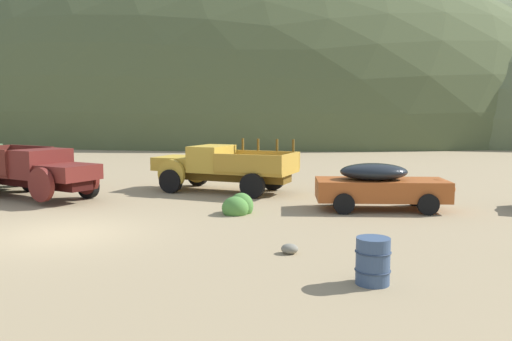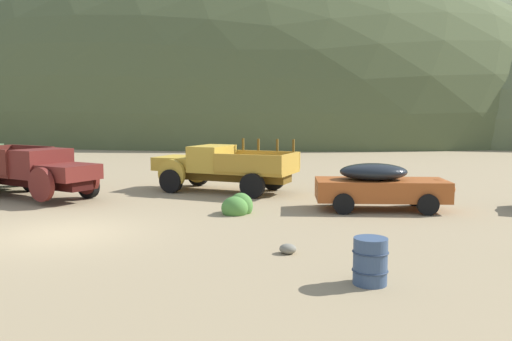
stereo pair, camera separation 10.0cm
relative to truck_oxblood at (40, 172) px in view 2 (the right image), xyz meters
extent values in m
plane|color=#998460|center=(4.07, -5.00, -1.03)|extent=(300.00, 300.00, 0.00)
ellipsoid|color=#4C5633|center=(-10.12, 52.28, -1.03)|extent=(99.01, 55.68, 48.95)
ellipsoid|color=#56603D|center=(29.03, 73.78, -1.03)|extent=(75.21, 85.87, 39.47)
cube|color=#47603D|center=(-2.92, 1.73, 0.09)|extent=(1.76, 1.84, 0.55)
cube|color=#B7B2A8|center=(-2.13, 1.69, 0.06)|extent=(0.13, 1.22, 0.44)
cylinder|color=#47603D|center=(-3.10, 2.79, -0.27)|extent=(1.21, 0.23, 1.20)
cylinder|color=black|center=(-3.10, 2.84, -0.55)|extent=(0.97, 0.32, 0.96)
cube|color=black|center=(-0.32, 0.07, -0.37)|extent=(5.41, 2.60, 0.36)
cube|color=maroon|center=(1.57, -0.56, 0.09)|extent=(2.14, 2.13, 0.55)
cube|color=#B7B2A8|center=(2.32, -0.81, 0.06)|extent=(0.44, 1.12, 0.44)
cylinder|color=maroon|center=(1.04, -1.43, -0.27)|extent=(1.20, 0.55, 1.20)
cylinder|color=maroon|center=(1.67, 0.46, -0.27)|extent=(1.20, 0.55, 1.20)
cube|color=maroon|center=(0.17, -0.09, 0.34)|extent=(1.79, 2.22, 1.05)
cube|color=black|center=(0.70, -0.27, 0.55)|extent=(0.56, 1.57, 0.59)
cube|color=maroon|center=(-1.71, 0.54, -0.13)|extent=(3.22, 2.77, 0.12)
cube|color=maroon|center=(-1.40, 1.49, 0.41)|extent=(2.61, 0.96, 0.95)
cylinder|color=black|center=(1.68, 0.51, -0.55)|extent=(1.00, 0.57, 0.96)
cylinder|color=black|center=(-1.60, 1.61, -0.55)|extent=(1.00, 0.57, 0.96)
cube|color=brown|center=(6.26, 3.23, -0.37)|extent=(5.68, 1.99, 0.36)
cube|color=gold|center=(4.24, 3.59, 0.09)|extent=(2.06, 2.11, 0.55)
cube|color=#B7B2A8|center=(3.42, 3.73, 0.06)|extent=(0.30, 1.25, 0.44)
cylinder|color=gold|center=(4.66, 4.62, -0.27)|extent=(1.21, 0.39, 1.20)
cylinder|color=gold|center=(4.28, 2.48, -0.27)|extent=(1.21, 0.39, 1.20)
cube|color=gold|center=(5.74, 3.32, 0.34)|extent=(1.64, 2.30, 1.05)
cube|color=black|center=(5.17, 3.43, 0.55)|extent=(0.36, 1.76, 0.59)
cube|color=#B5882D|center=(7.77, 2.97, -0.13)|extent=(3.16, 2.65, 0.12)
cube|color=#B5882D|center=(7.96, 4.05, 0.28)|extent=(2.80, 0.59, 0.70)
cube|color=#B5882D|center=(7.58, 1.89, 0.28)|extent=(2.80, 0.59, 0.70)
cube|color=#B5882D|center=(9.10, 2.73, 0.28)|extent=(0.48, 2.18, 0.70)
cube|color=brown|center=(9.07, 3.85, 0.88)|extent=(0.09, 0.09, 0.50)
cube|color=brown|center=(8.38, 3.97, 0.88)|extent=(0.09, 0.09, 0.50)
cube|color=brown|center=(7.54, 4.12, 0.88)|extent=(0.09, 0.09, 0.50)
cube|color=brown|center=(6.85, 4.24, 0.88)|extent=(0.09, 0.09, 0.50)
cylinder|color=black|center=(4.67, 4.67, -0.55)|extent=(0.99, 0.44, 0.96)
cylinder|color=black|center=(4.27, 2.42, -0.55)|extent=(0.99, 0.44, 0.96)
cylinder|color=black|center=(8.20, 4.05, -0.55)|extent=(0.99, 0.44, 0.96)
cylinder|color=black|center=(7.80, 1.80, -0.55)|extent=(0.99, 0.44, 0.96)
cube|color=#A34C1E|center=(12.51, 0.41, -0.35)|extent=(4.50, 2.37, 0.68)
ellipsoid|color=black|center=(12.26, 0.37, 0.25)|extent=(2.44, 1.84, 0.57)
ellipsoid|color=#A34C1E|center=(14.41, 0.72, -0.28)|extent=(1.15, 1.50, 0.61)
cylinder|color=black|center=(13.96, -0.22, -0.69)|extent=(0.70, 0.31, 0.68)
cylinder|color=black|center=(13.68, 1.47, -0.69)|extent=(0.70, 0.31, 0.68)
cylinder|color=black|center=(11.34, -0.64, -0.69)|extent=(0.70, 0.31, 0.68)
cylinder|color=black|center=(11.06, 1.04, -0.69)|extent=(0.70, 0.31, 0.68)
cylinder|color=#384C6B|center=(12.15, -7.37, -0.58)|extent=(0.64, 0.64, 0.89)
torus|color=#27354A|center=(12.15, -7.37, -0.40)|extent=(0.68, 0.68, 0.03)
torus|color=#27354A|center=(12.15, -7.37, -0.76)|extent=(0.68, 0.68, 0.03)
ellipsoid|color=#4C8438|center=(7.92, -1.10, -0.85)|extent=(0.84, 0.76, 0.65)
ellipsoid|color=#4C8438|center=(7.95, -1.39, -0.82)|extent=(0.87, 0.78, 0.75)
ellipsoid|color=#4C8438|center=(8.07, -1.11, -0.79)|extent=(0.80, 0.72, 0.85)
ellipsoid|color=slate|center=(10.31, -5.60, -0.92)|extent=(0.39, 0.35, 0.24)
camera|label=1|loc=(11.96, -17.01, 2.17)|focal=35.96mm
camera|label=2|loc=(12.05, -16.99, 2.17)|focal=35.96mm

